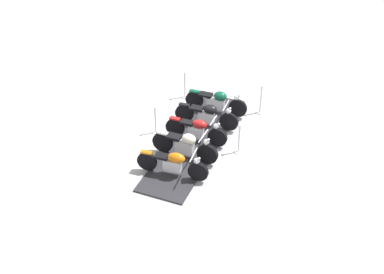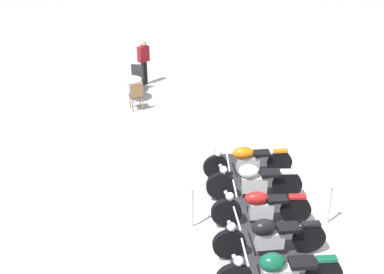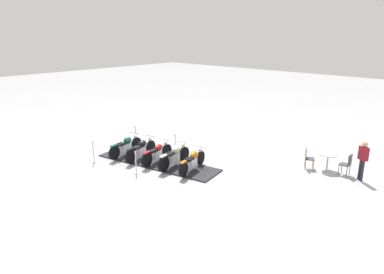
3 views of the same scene
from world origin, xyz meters
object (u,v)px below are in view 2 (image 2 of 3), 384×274
object	(u,v)px
cafe_chair_near_table	(136,94)
cafe_chair_across_table	(136,77)
motorcycle_black	(268,236)
motorcycle_maroon	(260,207)
stanchion_right_mid	(192,214)
motorcycle_copper	(246,160)
motorcycle_forest	(278,271)
bystander_person	(144,58)
cafe_table	(130,84)
stanchion_left_mid	(329,210)
motorcycle_cream	(253,181)

from	to	relation	value
cafe_chair_near_table	cafe_chair_across_table	distance (m)	1.60
motorcycle_black	cafe_chair_near_table	distance (m)	7.69
motorcycle_maroon	stanchion_right_mid	xyz separation A→B (m)	(-0.27, 1.43, -0.12)
motorcycle_copper	motorcycle_forest	distance (m)	3.87
motorcycle_forest	bystander_person	xyz separation A→B (m)	(9.54, 4.68, 0.48)
motorcycle_forest	cafe_chair_near_table	distance (m)	8.59
motorcycle_copper	cafe_table	size ratio (longest dim) A/B	2.82
stanchion_left_mid	bystander_person	world-z (taller)	bystander_person
motorcycle_black	bystander_person	world-z (taller)	bystander_person
motorcycle_cream	stanchion_right_mid	size ratio (longest dim) A/B	2.11
motorcycle_maroon	motorcycle_copper	bearing A→B (deg)	-89.61
cafe_table	motorcycle_copper	bearing A→B (deg)	-136.28
motorcycle_forest	cafe_chair_across_table	size ratio (longest dim) A/B	2.40
motorcycle_copper	stanchion_left_mid	xyz separation A→B (m)	(-1.61, -1.87, -0.14)
motorcycle_copper	cafe_table	bearing A→B (deg)	-61.44
cafe_chair_near_table	cafe_chair_across_table	world-z (taller)	cafe_chair_near_table
motorcycle_black	stanchion_left_mid	bearing A→B (deg)	-150.94
stanchion_right_mid	bystander_person	xyz separation A→B (m)	(7.90, 2.89, 0.62)
motorcycle_cream	cafe_table	world-z (taller)	motorcycle_cream
stanchion_left_mid	motorcycle_cream	bearing A→B (deg)	68.20
motorcycle_black	stanchion_right_mid	distance (m)	1.75
motorcycle_maroon	cafe_chair_across_table	bearing A→B (deg)	-68.29
motorcycle_black	bystander_person	size ratio (longest dim) A/B	1.34
bystander_person	motorcycle_black	bearing A→B (deg)	-24.78
cafe_table	cafe_chair_near_table	xyz separation A→B (m)	(-0.72, -0.40, -0.03)
stanchion_left_mid	stanchion_right_mid	world-z (taller)	stanchion_right_mid
motorcycle_cream	motorcycle_copper	bearing A→B (deg)	-87.79
motorcycle_cream	motorcycle_black	distance (m)	1.94
cafe_table	bystander_person	xyz separation A→B (m)	(1.45, -0.15, 0.43)
motorcycle_black	stanchion_right_mid	xyz separation A→B (m)	(0.68, 1.60, -0.14)
motorcycle_cream	cafe_table	xyz separation A→B (m)	(5.23, 4.29, 0.04)
motorcycle_cream	cafe_table	bearing A→B (deg)	-59.96
motorcycle_black	motorcycle_forest	distance (m)	0.97
motorcycle_copper	bystander_person	world-z (taller)	bystander_person
stanchion_left_mid	cafe_chair_near_table	bearing A→B (deg)	47.10
stanchion_right_mid	cafe_chair_across_table	distance (m)	7.88
stanchion_right_mid	motorcycle_forest	bearing A→B (deg)	-132.44
motorcycle_copper	stanchion_left_mid	distance (m)	2.47
motorcycle_maroon	stanchion_left_mid	size ratio (longest dim) A/B	2.11
cafe_table	bystander_person	world-z (taller)	bystander_person
motorcycle_forest	cafe_chair_near_table	xyz separation A→B (m)	(7.36, 4.43, 0.03)
motorcycle_copper	cafe_chair_near_table	world-z (taller)	motorcycle_copper
motorcycle_copper	stanchion_right_mid	size ratio (longest dim) A/B	2.10
motorcycle_maroon	bystander_person	bearing A→B (deg)	-71.25
motorcycle_forest	motorcycle_black	bearing A→B (deg)	-91.48
motorcycle_maroon	cafe_chair_near_table	distance (m)	6.81
motorcycle_cream	motorcycle_black	xyz separation A→B (m)	(-1.91, -0.35, -0.01)
cafe_table	motorcycle_cream	bearing A→B (deg)	-140.63
motorcycle_copper	motorcycle_black	xyz separation A→B (m)	(-2.85, -0.54, 0.01)
motorcycle_maroon	stanchion_left_mid	world-z (taller)	motorcycle_maroon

